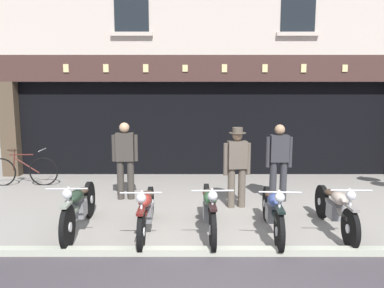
{
  "coord_description": "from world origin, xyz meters",
  "views": [
    {
      "loc": [
        -0.36,
        -5.07,
        2.39
      ],
      "look_at": [
        -0.36,
        2.67,
        1.26
      ],
      "focal_mm": 34.84,
      "sensor_mm": 36.0,
      "label": 1
    }
  ],
  "objects_px": {
    "motorcycle_center": "(209,209)",
    "salesman_left": "(125,157)",
    "leaning_bicycle": "(22,170)",
    "advert_board_near": "(149,111)",
    "motorcycle_left": "(79,207)",
    "motorcycle_center_left": "(146,210)",
    "motorcycle_center_right": "(273,210)",
    "shopkeeper_center": "(237,164)",
    "salesman_right": "(279,159)",
    "motorcycle_right": "(335,208)"
  },
  "relations": [
    {
      "from": "motorcycle_center",
      "to": "salesman_left",
      "type": "bearing_deg",
      "value": -50.52
    },
    {
      "from": "motorcycle_center",
      "to": "leaning_bicycle",
      "type": "relative_size",
      "value": 1.18
    },
    {
      "from": "motorcycle_center",
      "to": "advert_board_near",
      "type": "height_order",
      "value": "advert_board_near"
    },
    {
      "from": "motorcycle_left",
      "to": "motorcycle_center_left",
      "type": "relative_size",
      "value": 1.04
    },
    {
      "from": "motorcycle_left",
      "to": "motorcycle_center_right",
      "type": "distance_m",
      "value": 3.24
    },
    {
      "from": "shopkeeper_center",
      "to": "salesman_right",
      "type": "distance_m",
      "value": 1.04
    },
    {
      "from": "motorcycle_right",
      "to": "salesman_right",
      "type": "height_order",
      "value": "salesman_right"
    },
    {
      "from": "leaning_bicycle",
      "to": "salesman_right",
      "type": "bearing_deg",
      "value": 75.2
    },
    {
      "from": "motorcycle_left",
      "to": "leaning_bicycle",
      "type": "xyz_separation_m",
      "value": [
        -2.35,
        3.07,
        -0.05
      ]
    },
    {
      "from": "salesman_right",
      "to": "motorcycle_left",
      "type": "bearing_deg",
      "value": 24.89
    },
    {
      "from": "motorcycle_center_right",
      "to": "motorcycle_center",
      "type": "bearing_deg",
      "value": 1.28
    },
    {
      "from": "salesman_right",
      "to": "leaning_bicycle",
      "type": "xyz_separation_m",
      "value": [
        -6.12,
        1.32,
        -0.54
      ]
    },
    {
      "from": "motorcycle_center_left",
      "to": "salesman_left",
      "type": "bearing_deg",
      "value": -71.86
    },
    {
      "from": "motorcycle_right",
      "to": "advert_board_near",
      "type": "xyz_separation_m",
      "value": [
        -3.63,
        4.44,
        1.37
      ]
    },
    {
      "from": "shopkeeper_center",
      "to": "advert_board_near",
      "type": "xyz_separation_m",
      "value": [
        -2.12,
        3.09,
        0.88
      ]
    },
    {
      "from": "motorcycle_left",
      "to": "motorcycle_center",
      "type": "distance_m",
      "value": 2.2
    },
    {
      "from": "salesman_right",
      "to": "motorcycle_center",
      "type": "bearing_deg",
      "value": 49.82
    },
    {
      "from": "advert_board_near",
      "to": "leaning_bicycle",
      "type": "bearing_deg",
      "value": -156.24
    },
    {
      "from": "salesman_left",
      "to": "salesman_right",
      "type": "height_order",
      "value": "salesman_left"
    },
    {
      "from": "salesman_right",
      "to": "advert_board_near",
      "type": "bearing_deg",
      "value": -41.04
    },
    {
      "from": "salesman_right",
      "to": "advert_board_near",
      "type": "xyz_separation_m",
      "value": [
        -3.07,
        2.66,
        0.86
      ]
    },
    {
      "from": "motorcycle_center_right",
      "to": "salesman_right",
      "type": "bearing_deg",
      "value": -101.77
    },
    {
      "from": "motorcycle_left",
      "to": "leaning_bicycle",
      "type": "height_order",
      "value": "leaning_bicycle"
    },
    {
      "from": "shopkeeper_center",
      "to": "leaning_bicycle",
      "type": "height_order",
      "value": "shopkeeper_center"
    },
    {
      "from": "motorcycle_right",
      "to": "salesman_right",
      "type": "distance_m",
      "value": 1.93
    },
    {
      "from": "motorcycle_center_left",
      "to": "advert_board_near",
      "type": "xyz_separation_m",
      "value": [
        -0.45,
        4.52,
        1.37
      ]
    },
    {
      "from": "motorcycle_left",
      "to": "motorcycle_center",
      "type": "xyz_separation_m",
      "value": [
        2.2,
        -0.11,
        -0.0
      ]
    },
    {
      "from": "motorcycle_left",
      "to": "motorcycle_center_left",
      "type": "distance_m",
      "value": 1.15
    },
    {
      "from": "salesman_left",
      "to": "leaning_bicycle",
      "type": "xyz_separation_m",
      "value": [
        -2.81,
        1.17,
        -0.56
      ]
    },
    {
      "from": "salesman_left",
      "to": "leaning_bicycle",
      "type": "bearing_deg",
      "value": -26.12
    },
    {
      "from": "motorcycle_center_left",
      "to": "motorcycle_center_right",
      "type": "relative_size",
      "value": 1.02
    },
    {
      "from": "motorcycle_center",
      "to": "advert_board_near",
      "type": "relative_size",
      "value": 2.07
    },
    {
      "from": "advert_board_near",
      "to": "motorcycle_center",
      "type": "bearing_deg",
      "value": -71.61
    },
    {
      "from": "motorcycle_right",
      "to": "salesman_right",
      "type": "bearing_deg",
      "value": -70.66
    },
    {
      "from": "motorcycle_center",
      "to": "motorcycle_center_right",
      "type": "height_order",
      "value": "motorcycle_center"
    },
    {
      "from": "salesman_left",
      "to": "advert_board_near",
      "type": "xyz_separation_m",
      "value": [
        0.24,
        2.51,
        0.84
      ]
    },
    {
      "from": "motorcycle_center_left",
      "to": "advert_board_near",
      "type": "height_order",
      "value": "advert_board_near"
    },
    {
      "from": "motorcycle_left",
      "to": "shopkeeper_center",
      "type": "distance_m",
      "value": 3.15
    },
    {
      "from": "motorcycle_center",
      "to": "motorcycle_center_left",
      "type": "bearing_deg",
      "value": -1.52
    },
    {
      "from": "motorcycle_center_left",
      "to": "motorcycle_right",
      "type": "relative_size",
      "value": 1.02
    },
    {
      "from": "motorcycle_center_right",
      "to": "shopkeeper_center",
      "type": "height_order",
      "value": "shopkeeper_center"
    },
    {
      "from": "motorcycle_center_left",
      "to": "motorcycle_center_right",
      "type": "distance_m",
      "value": 2.09
    },
    {
      "from": "motorcycle_left",
      "to": "motorcycle_right",
      "type": "xyz_separation_m",
      "value": [
        4.32,
        -0.02,
        -0.02
      ]
    },
    {
      "from": "motorcycle_left",
      "to": "motorcycle_center_left",
      "type": "bearing_deg",
      "value": 172.08
    },
    {
      "from": "motorcycle_left",
      "to": "advert_board_near",
      "type": "relative_size",
      "value": 2.11
    },
    {
      "from": "motorcycle_left",
      "to": "motorcycle_center_left",
      "type": "xyz_separation_m",
      "value": [
        1.14,
        -0.11,
        -0.02
      ]
    },
    {
      "from": "motorcycle_left",
      "to": "advert_board_near",
      "type": "xyz_separation_m",
      "value": [
        0.69,
        4.41,
        1.35
      ]
    },
    {
      "from": "salesman_right",
      "to": "leaning_bicycle",
      "type": "bearing_deg",
      "value": -12.28
    },
    {
      "from": "shopkeeper_center",
      "to": "motorcycle_left",
      "type": "bearing_deg",
      "value": 17.71
    },
    {
      "from": "motorcycle_center_left",
      "to": "salesman_left",
      "type": "xyz_separation_m",
      "value": [
        -0.69,
        2.01,
        0.53
      ]
    }
  ]
}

